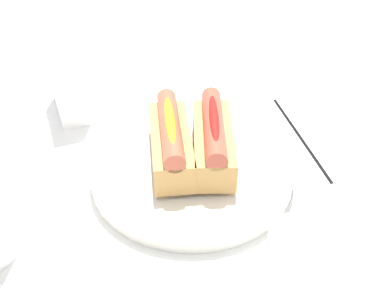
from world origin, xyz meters
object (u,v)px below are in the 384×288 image
water_glass (298,273)px  napkin_box (65,70)px  hotdog_back (171,140)px  serving_bowl (192,166)px  hotdog_front (213,138)px  chopstick_near (300,136)px

water_glass → napkin_box: 0.47m
hotdog_back → napkin_box: napkin_box is taller
hotdog_back → serving_bowl: bearing=-109.4°
hotdog_front → napkin_box: napkin_box is taller
hotdog_back → chopstick_near: hotdog_back is taller
napkin_box → serving_bowl: bearing=-151.1°
serving_bowl → water_glass: bearing=-174.7°
hotdog_front → water_glass: hotdog_front is taller
hotdog_front → chopstick_near: bearing=-79.9°
hotdog_back → napkin_box: bearing=22.0°
serving_bowl → napkin_box: (0.23, 0.12, 0.06)m
serving_bowl → water_glass: size_ratio=3.04×
water_glass → hotdog_back: bearing=11.5°
serving_bowl → hotdog_front: size_ratio=1.74×
serving_bowl → hotdog_back: 0.05m
water_glass → hotdog_front: bearing=-1.6°
hotdog_front → chopstick_near: hotdog_front is taller
hotdog_back → hotdog_front: bearing=-109.4°
chopstick_near → hotdog_back: bearing=104.2°
napkin_box → water_glass: bearing=-160.7°
hotdog_front → chopstick_near: size_ratio=0.72×
hotdog_back → napkin_box: size_ratio=1.05×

